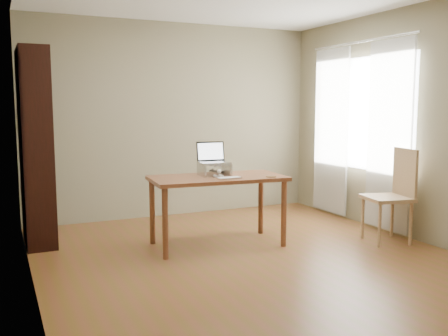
# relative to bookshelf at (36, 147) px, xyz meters

# --- Properties ---
(room) EXTENTS (4.04, 4.54, 2.64)m
(room) POSITION_rel_bookshelf_xyz_m (1.86, -1.54, 0.25)
(room) COLOR brown
(room) RESTS_ON ground
(bookshelf) EXTENTS (0.30, 0.90, 2.10)m
(bookshelf) POSITION_rel_bookshelf_xyz_m (0.00, 0.00, 0.00)
(bookshelf) COLOR black
(bookshelf) RESTS_ON ground
(curtains) EXTENTS (0.03, 1.90, 2.25)m
(curtains) POSITION_rel_bookshelf_xyz_m (3.75, -0.75, 0.12)
(curtains) COLOR white
(curtains) RESTS_ON ground
(desk) EXTENTS (1.46, 0.81, 0.75)m
(desk) POSITION_rel_bookshelf_xyz_m (1.73, -0.94, -0.40)
(desk) COLOR brown
(desk) RESTS_ON ground
(laptop_stand) EXTENTS (0.32, 0.25, 0.13)m
(laptop_stand) POSITION_rel_bookshelf_xyz_m (1.73, -0.86, -0.22)
(laptop_stand) COLOR silver
(laptop_stand) RESTS_ON desk
(laptop) EXTENTS (0.33, 0.29, 0.22)m
(laptop) POSITION_rel_bookshelf_xyz_m (1.73, -0.81, -0.11)
(laptop) COLOR silver
(laptop) RESTS_ON laptop_stand
(keyboard) EXTENTS (0.25, 0.11, 0.02)m
(keyboard) POSITION_rel_bookshelf_xyz_m (1.76, -1.16, -0.29)
(keyboard) COLOR silver
(keyboard) RESTS_ON desk
(coaster) EXTENTS (0.11, 0.11, 0.01)m
(coaster) POSITION_rel_bookshelf_xyz_m (2.23, -1.22, -0.30)
(coaster) COLOR brown
(coaster) RESTS_ON desk
(cat) EXTENTS (0.24, 0.48, 0.15)m
(cat) POSITION_rel_bookshelf_xyz_m (1.72, -0.83, -0.24)
(cat) COLOR #3F3A31
(cat) RESTS_ON desk
(chair) EXTENTS (0.54, 0.54, 1.03)m
(chair) POSITION_rel_bookshelf_xyz_m (3.56, -1.61, -0.49)
(chair) COLOR tan
(chair) RESTS_ON ground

